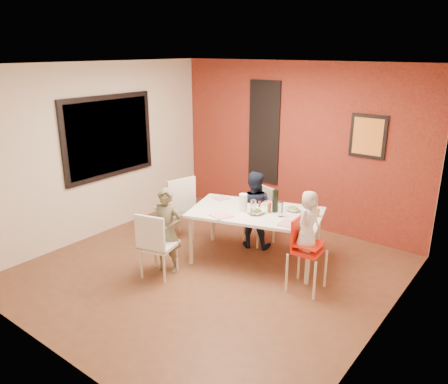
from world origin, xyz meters
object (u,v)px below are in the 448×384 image
Objects in this scene: dining_table at (256,216)px; paper_towel_roll at (243,203)px; child_near at (167,231)px; chair_near at (155,242)px; chair_far at (263,212)px; toddler at (308,220)px; high_chair at (305,247)px; wine_bottle at (275,201)px; chair_left at (178,206)px; child_far at (253,209)px.

paper_towel_roll is (-0.14, -0.11, 0.19)m from dining_table.
dining_table is at bearing 31.51° from child_near.
dining_table is 1.43m from chair_near.
chair_near is 1.88m from chair_far.
child_near is 1.86m from toddler.
high_chair is 2.98× the size of wine_bottle.
chair_left is 0.97m from child_near.
child_near is at bearing -128.32° from dining_table.
child_far is 4.72× the size of paper_towel_roll.
toddler is (2.25, -0.10, 0.34)m from chair_left.
chair_far is at bearing 141.35° from chair_left.
dining_table is 1.24m from child_near.
toddler reaches higher than high_chair.
toddler reaches higher than paper_towel_roll.
paper_towel_roll reaches higher than dining_table.
paper_towel_roll is (0.15, -0.49, 0.28)m from child_far.
toddler is at bearing 2.22° from child_near.
chair_near is at bearing 125.73° from toddler.
child_far is (0.46, 1.59, 0.08)m from chair_near.
chair_near is at bearing -118.92° from paper_towel_roll.
child_near reaches higher than wine_bottle.
chair_left reaches higher than paper_towel_roll.
high_chair is (0.90, -0.28, -0.12)m from dining_table.
toddler reaches higher than dining_table.
toddler is (1.22, -0.65, 0.33)m from child_far.
child_near is 1.57× the size of toddler.
child_far is at bearing 107.12° from paper_towel_roll.
paper_towel_roll is at bearing 107.62° from chair_left.
chair_far is 1.66m from child_near.
wine_bottle is (0.97, 1.35, 0.39)m from chair_near.
child_near reaches higher than chair_near.
paper_towel_roll is at bearing -63.87° from chair_far.
child_near is at bearing -131.63° from wine_bottle.
child_far is at bearing 56.97° from high_chair.
wine_bottle is at bearing 28.21° from child_near.
chair_near is at bearing 53.20° from child_far.
wine_bottle is (-0.71, 0.41, -0.02)m from toddler.
wine_bottle is at bearing 116.04° from chair_left.
paper_towel_roll is at bearing 87.84° from toddler.
dining_table is at bearing 112.09° from chair_left.
child_far is at bearing 132.77° from chair_left.
paper_towel_roll is at bearing 33.73° from child_near.
paper_towel_roll is (-1.04, 0.17, 0.31)m from high_chair.
child_far reaches higher than dining_table.
chair_near is 0.97× the size of high_chair.
chair_near is 1.90m from high_chair.
high_chair is at bearing -17.10° from dining_table.
high_chair is 0.36m from toddler.
child_near is 1.10m from paper_towel_roll.
high_chair reaches higher than chair_far.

